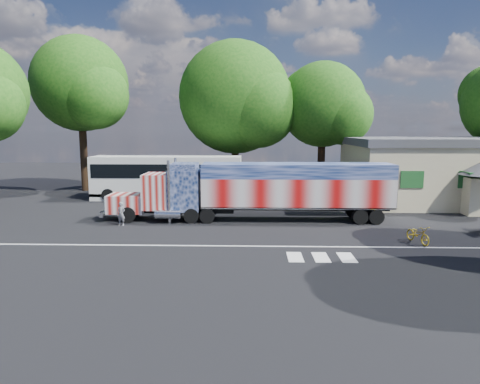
{
  "coord_description": "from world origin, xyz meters",
  "views": [
    {
      "loc": [
        0.8,
        -24.13,
        5.93
      ],
      "look_at": [
        0.0,
        3.0,
        1.9
      ],
      "focal_mm": 32.0,
      "sensor_mm": 36.0,
      "label": 1
    }
  ],
  "objects_px": {
    "woman": "(121,214)",
    "tree_n_mid": "(237,98)",
    "semi_truck": "(261,189)",
    "tree_ne_a": "(324,105)",
    "bicycle": "(418,234)",
    "tree_nw_a": "(81,85)",
    "coach_bus": "(167,177)"
  },
  "relations": [
    {
      "from": "coach_bus",
      "to": "bicycle",
      "type": "relative_size",
      "value": 6.93
    },
    {
      "from": "tree_ne_a",
      "to": "tree_n_mid",
      "type": "distance_m",
      "value": 8.32
    },
    {
      "from": "bicycle",
      "to": "tree_ne_a",
      "type": "distance_m",
      "value": 20.43
    },
    {
      "from": "coach_bus",
      "to": "tree_nw_a",
      "type": "bearing_deg",
      "value": 151.22
    },
    {
      "from": "coach_bus",
      "to": "tree_nw_a",
      "type": "xyz_separation_m",
      "value": [
        -8.84,
        4.86,
        8.13
      ]
    },
    {
      "from": "coach_bus",
      "to": "tree_n_mid",
      "type": "relative_size",
      "value": 0.88
    },
    {
      "from": "bicycle",
      "to": "tree_ne_a",
      "type": "height_order",
      "value": "tree_ne_a"
    },
    {
      "from": "bicycle",
      "to": "tree_nw_a",
      "type": "distance_m",
      "value": 32.34
    },
    {
      "from": "semi_truck",
      "to": "bicycle",
      "type": "xyz_separation_m",
      "value": [
        8.12,
        -5.45,
        -1.58
      ]
    },
    {
      "from": "woman",
      "to": "tree_n_mid",
      "type": "xyz_separation_m",
      "value": [
        6.56,
        16.33,
        8.11
      ]
    },
    {
      "from": "semi_truck",
      "to": "tree_n_mid",
      "type": "bearing_deg",
      "value": 98.14
    },
    {
      "from": "coach_bus",
      "to": "tree_n_mid",
      "type": "distance_m",
      "value": 10.94
    },
    {
      "from": "woman",
      "to": "tree_n_mid",
      "type": "relative_size",
      "value": 0.1
    },
    {
      "from": "tree_n_mid",
      "to": "woman",
      "type": "bearing_deg",
      "value": -111.9
    },
    {
      "from": "semi_truck",
      "to": "tree_n_mid",
      "type": "relative_size",
      "value": 1.31
    },
    {
      "from": "bicycle",
      "to": "tree_nw_a",
      "type": "xyz_separation_m",
      "value": [
        -24.7,
        18.57,
        9.54
      ]
    },
    {
      "from": "semi_truck",
      "to": "tree_ne_a",
      "type": "relative_size",
      "value": 1.54
    },
    {
      "from": "tree_nw_a",
      "to": "tree_n_mid",
      "type": "height_order",
      "value": "tree_nw_a"
    },
    {
      "from": "coach_bus",
      "to": "tree_ne_a",
      "type": "height_order",
      "value": "tree_ne_a"
    },
    {
      "from": "semi_truck",
      "to": "tree_ne_a",
      "type": "height_order",
      "value": "tree_ne_a"
    },
    {
      "from": "coach_bus",
      "to": "tree_ne_a",
      "type": "xyz_separation_m",
      "value": [
        13.88,
        5.15,
        6.22
      ]
    },
    {
      "from": "woman",
      "to": "tree_nw_a",
      "type": "bearing_deg",
      "value": 133.04
    },
    {
      "from": "bicycle",
      "to": "tree_n_mid",
      "type": "xyz_separation_m",
      "value": [
        -10.19,
        19.96,
        8.37
      ]
    },
    {
      "from": "tree_ne_a",
      "to": "tree_n_mid",
      "type": "relative_size",
      "value": 0.85
    },
    {
      "from": "woman",
      "to": "bicycle",
      "type": "bearing_deg",
      "value": 2.77
    },
    {
      "from": "tree_nw_a",
      "to": "woman",
      "type": "bearing_deg",
      "value": -61.97
    },
    {
      "from": "tree_nw_a",
      "to": "tree_ne_a",
      "type": "height_order",
      "value": "tree_nw_a"
    },
    {
      "from": "woman",
      "to": "bicycle",
      "type": "xyz_separation_m",
      "value": [
        16.75,
        -3.63,
        -0.26
      ]
    },
    {
      "from": "semi_truck",
      "to": "tree_nw_a",
      "type": "bearing_deg",
      "value": 141.67
    },
    {
      "from": "woman",
      "to": "tree_n_mid",
      "type": "distance_m",
      "value": 19.38
    },
    {
      "from": "bicycle",
      "to": "semi_truck",
      "type": "bearing_deg",
      "value": 130.18
    },
    {
      "from": "tree_n_mid",
      "to": "bicycle",
      "type": "bearing_deg",
      "value": -62.95
    }
  ]
}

